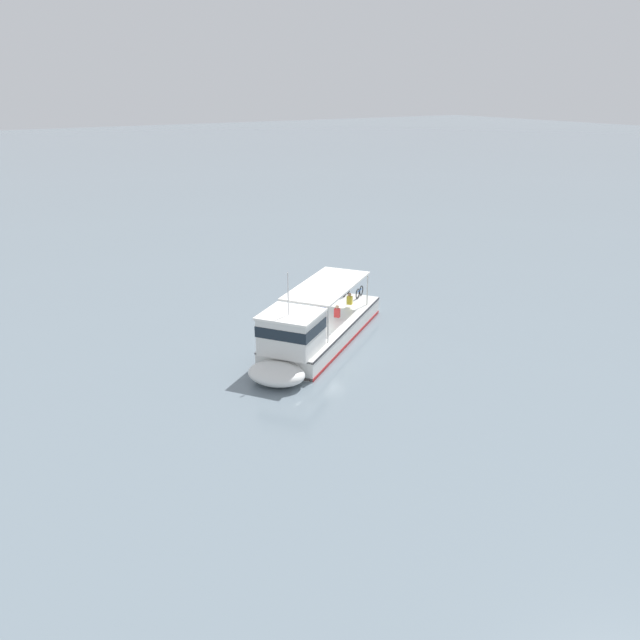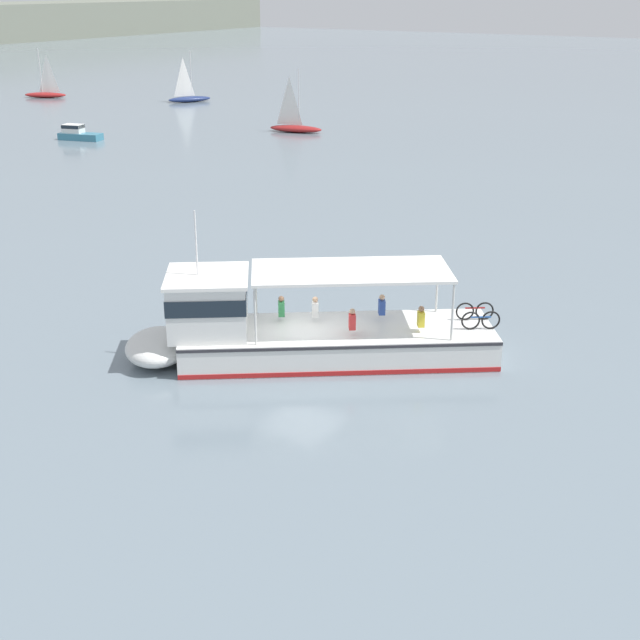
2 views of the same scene
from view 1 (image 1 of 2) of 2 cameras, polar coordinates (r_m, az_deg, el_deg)
name	(u,v)px [view 1 (image 1 of 2)]	position (r m, az deg, el deg)	size (l,w,h in m)	color
ground_plane	(318,347)	(34.93, -0.21, -2.52)	(400.00, 400.00, 0.00)	slate
ferry_main	(313,333)	(34.26, -0.66, -1.16)	(9.90, 12.14, 5.32)	white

